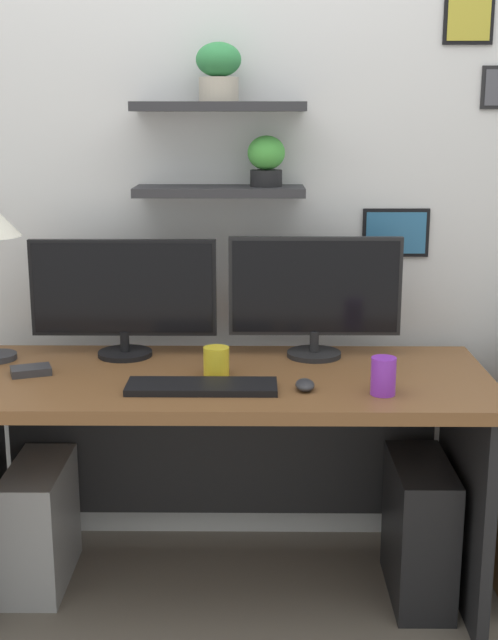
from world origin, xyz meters
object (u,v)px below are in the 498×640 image
Objects in this scene: desk at (218,431)px; computer_tower_right at (419,530)px; water_cup at (383,376)px; computer_tower_left at (40,524)px; keyboard at (202,387)px; scissors_tray at (31,371)px; monitor_right at (315,293)px; monitor_left at (123,294)px; coffee_mug at (217,361)px; computer_mouse at (305,385)px.

desk reaches higher than computer_tower_right.
water_cup is 1.26m from computer_tower_left.
keyboard is 3.67× the size of scissors_tray.
water_cup is at bearing -66.85° from monitor_right.
desk is at bearing 5.67° from scissors_tray.
computer_tower_left is (-0.60, 0.02, -0.34)m from desk.
monitor_right reaches higher than monitor_left.
coffee_mug is at bearing 159.93° from water_cup.
scissors_tray is (-0.58, 0.01, -0.03)m from coffee_mug.
computer_tower_right is at bearing -33.24° from monitor_right.
water_cup is (0.17, -0.40, -0.16)m from monitor_right.
scissors_tray is (-0.58, -0.06, 0.22)m from desk.
scissors_tray is (-0.26, -0.22, -0.20)m from monitor_left.
coffee_mug is (0.04, 0.14, 0.04)m from keyboard.
scissors_tray is at bearing 170.27° from computer_mouse.
computer_tower_left is at bearing 165.81° from computer_mouse.
coffee_mug reaches higher than desk.
monitor_left is 1.48× the size of computer_tower_left.
scissors_tray is at bearing 179.95° from computer_tower_right.
computer_tower_right reaches higher than computer_tower_left.
monitor_right is 6.29× the size of computer_mouse.
keyboard is 0.56m from scissors_tray.
monitor_right is at bearing 113.15° from water_cup.
keyboard is 4.00× the size of water_cup.
water_cup reaches higher than computer_tower_right.
keyboard is at bearing -99.96° from desk.
computer_tower_right is (0.16, 0.18, -0.58)m from water_cup.
monitor_right is at bearing 35.57° from coffee_mug.
scissors_tray is 0.56m from computer_tower_left.
monitor_right is at bearing 46.23° from keyboard.
scissors_tray is 1.34m from computer_tower_right.
computer_tower_right is at bearing 12.07° from keyboard.
coffee_mug is 0.58m from scissors_tray.
water_cup is at bearing -131.85° from computer_tower_right.
desk is at bearing -152.85° from monitor_right.
keyboard is (0.28, -0.37, -0.20)m from monitor_left.
monitor_left is 0.91m from water_cup.
monitor_left is at bearing 153.37° from water_cup.
desk is at bearing 153.71° from water_cup.
water_cup is at bearing -10.04° from computer_mouse.
monitor_right is (0.63, -0.00, 0.00)m from monitor_left.
monitor_left is 5.10× the size of scissors_tray.
monitor_left reaches higher than scissors_tray.
computer_tower_left is (-0.60, 0.08, -0.59)m from coffee_mug.
desk is 0.62m from scissors_tray.
computer_mouse is at bearing -37.18° from desk.
computer_tower_right is (1.25, -0.07, 0.02)m from computer_tower_left.
desk is 18.83× the size of coffee_mug.
monitor_left reaches higher than computer_tower_left.
computer_mouse is at bearing -9.73° from scissors_tray.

